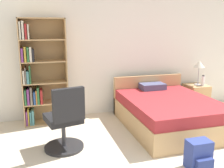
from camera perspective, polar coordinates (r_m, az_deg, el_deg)
wall_back at (r=5.29m, az=2.88°, el=7.52°), size 9.00×0.06×2.60m
bookshelf at (r=4.77m, az=-16.40°, el=2.15°), size 0.81×0.33×1.95m
bed at (r=4.71m, az=12.52°, el=-6.13°), size 1.51×1.94×0.79m
office_chair at (r=3.71m, az=-10.71°, el=-8.62°), size 0.59×0.66×0.99m
nightstand at (r=5.90m, az=18.60°, el=-2.75°), size 0.44×0.50×0.54m
table_lamp at (r=5.75m, az=19.31°, el=4.02°), size 0.24×0.24×0.54m
water_bottle at (r=5.76m, az=20.08°, el=0.71°), size 0.07×0.07×0.24m
backpack_blue at (r=3.50m, az=19.25°, el=-15.15°), size 0.30×0.27×0.38m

